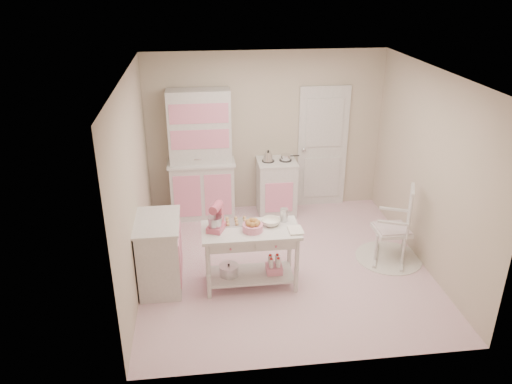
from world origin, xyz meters
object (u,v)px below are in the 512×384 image
at_px(stand_mixer, 216,218).
at_px(bread_basket, 253,228).
at_px(work_table, 251,257).
at_px(stove, 276,187).
at_px(rocking_chair, 393,223).
at_px(base_cabinet, 160,253).
at_px(hutch, 201,156).

xyz_separation_m(stand_mixer, bread_basket, (0.44, -0.07, -0.12)).
bearing_deg(work_table, stove, 72.16).
height_order(work_table, stand_mixer, stand_mixer).
xyz_separation_m(work_table, bread_basket, (0.02, -0.05, 0.45)).
bearing_deg(work_table, rocking_chair, 11.08).
relative_size(work_table, bread_basket, 4.80).
bearing_deg(stove, base_cabinet, -133.43).
bearing_deg(rocking_chair, bread_basket, -144.43).
bearing_deg(base_cabinet, rocking_chair, 4.81).
xyz_separation_m(hutch, work_table, (0.56, -2.05, -0.64)).
bearing_deg(base_cabinet, stand_mixer, -8.55).
relative_size(rocking_chair, work_table, 0.92).
bearing_deg(hutch, base_cabinet, -106.65).
xyz_separation_m(base_cabinet, stand_mixer, (0.71, -0.11, 0.51)).
distance_m(rocking_chair, bread_basket, 2.04).
relative_size(rocking_chair, stand_mixer, 3.24).
xyz_separation_m(hutch, stove, (1.20, -0.05, -0.58)).
xyz_separation_m(base_cabinet, bread_basket, (1.15, -0.18, 0.39)).
bearing_deg(stove, bread_basket, -106.92).
relative_size(stove, base_cabinet, 1.00).
height_order(hutch, base_cabinet, hutch).
bearing_deg(rocking_chair, hutch, 169.79).
bearing_deg(stand_mixer, work_table, 19.99).
relative_size(hutch, work_table, 1.73).
relative_size(base_cabinet, stand_mixer, 2.71).
bearing_deg(stand_mixer, stove, 84.49).
bearing_deg(hutch, rocking_chair, -33.19).
bearing_deg(stand_mixer, hutch, 116.52).
height_order(stand_mixer, bread_basket, stand_mixer).
xyz_separation_m(hutch, bread_basket, (0.58, -2.10, -0.19)).
distance_m(stove, bread_basket, 2.18).
relative_size(rocking_chair, bread_basket, 4.40).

